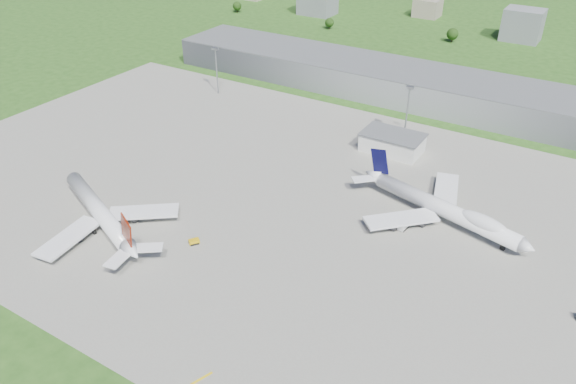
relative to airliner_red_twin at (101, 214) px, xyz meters
The scene contains 15 objects.
ground 169.11m from the airliner_red_twin, 70.84° to the left, with size 1400.00×1400.00×0.00m, color #264D18.
apron 82.34m from the airliner_red_twin, 37.18° to the left, with size 360.00×190.00×0.08m, color gray.
terminal 183.29m from the airliner_red_twin, 72.38° to the left, with size 300.00×42.00×15.00m, color gray.
ops_building 127.74m from the airliner_red_twin, 59.16° to the left, with size 26.00×16.00×8.00m, color silver.
mast_west 132.99m from the airliner_red_twin, 109.65° to the left, with size 3.50×2.00×25.90m.
mast_center 141.40m from the airliner_red_twin, 62.29° to the left, with size 3.50×2.00×25.90m.
airliner_red_twin is the anchor object (origin of this frame).
airliner_blue_quad 123.34m from the airliner_red_twin, 32.98° to the left, with size 69.81×53.75×18.52m.
tug_yellow 36.48m from the airliner_red_twin, 13.63° to the left, with size 3.74×4.09×1.78m.
van_white_near 108.13m from the airliner_red_twin, 30.58° to the left, with size 2.86×5.43×2.64m.
bldg_cw 349.70m from the airliner_red_twin, 90.74° to the left, with size 20.00×18.00×14.00m, color gray.
bldg_c 328.52m from the airliner_red_twin, 76.71° to the left, with size 26.00×20.00×22.00m, color slate.
tree_far_w 314.80m from the airliner_red_twin, 117.33° to the left, with size 7.20×7.20×8.80m.
tree_w 280.02m from the airliner_red_twin, 101.23° to the left, with size 6.75×6.75×8.25m.
tree_c 291.83m from the airliner_red_twin, 83.02° to the left, with size 8.10×8.10×9.90m.
Camera 1 is at (89.03, -116.47, 115.55)m, focal length 35.00 mm.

